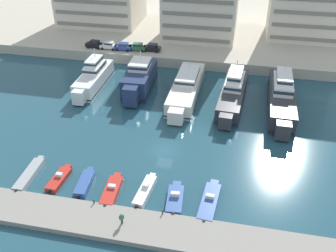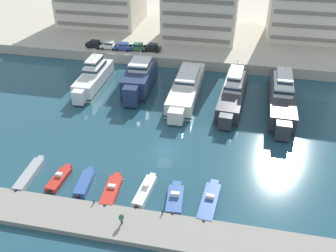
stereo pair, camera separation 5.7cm
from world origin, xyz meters
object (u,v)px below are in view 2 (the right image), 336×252
(yacht_charcoal_center, at_px, (282,97))
(pedestrian_near_edge, at_px, (121,218))
(motorboat_red_center_left, at_px, (112,190))
(yacht_white_far_left, at_px, (94,77))
(motorboat_grey_far_left, at_px, (30,174))
(car_black_center, at_px, (152,47))
(yacht_charcoal_center_left, at_px, (233,92))
(car_white_left, at_px, (109,45))
(car_blue_mid_left, at_px, (123,46))
(motorboat_blue_mid_right, at_px, (209,201))
(yacht_ivory_mid_left, at_px, (186,88))
(yacht_navy_left, at_px, (139,79))
(motorboat_red_left, at_px, (59,179))
(motorboat_blue_mid_left, at_px, (85,183))
(car_green_center_left, at_px, (138,47))
(motorboat_blue_center_right, at_px, (175,199))
(motorboat_white_center, at_px, (145,191))
(car_black_far_left, at_px, (95,44))

(yacht_charcoal_center, relative_size, pedestrian_near_edge, 13.74)
(motorboat_red_center_left, bearing_deg, pedestrian_near_edge, -59.84)
(yacht_white_far_left, bearing_deg, motorboat_grey_far_left, -87.52)
(car_black_center, bearing_deg, yacht_charcoal_center_left, -39.15)
(car_white_left, distance_m, car_blue_mid_left, 3.60)
(yacht_white_far_left, relative_size, car_white_left, 4.10)
(motorboat_blue_mid_right, relative_size, car_black_center, 1.96)
(yacht_ivory_mid_left, height_order, motorboat_grey_far_left, yacht_ivory_mid_left)
(yacht_navy_left, height_order, yacht_charcoal_center, yacht_charcoal_center)
(yacht_charcoal_center_left, xyz_separation_m, motorboat_red_left, (-22.87, -28.55, -1.66))
(pedestrian_near_edge, bearing_deg, motorboat_red_center_left, 120.16)
(motorboat_blue_mid_left, relative_size, car_green_center_left, 1.49)
(motorboat_grey_far_left, height_order, motorboat_blue_center_right, motorboat_blue_center_right)
(yacht_navy_left, distance_m, motorboat_white_center, 31.01)
(motorboat_white_center, bearing_deg, motorboat_blue_center_right, -7.38)
(yacht_ivory_mid_left, height_order, yacht_charcoal_center, yacht_charcoal_center)
(yacht_ivory_mid_left, bearing_deg, yacht_charcoal_center, -3.74)
(pedestrian_near_edge, bearing_deg, car_black_far_left, 114.22)
(motorboat_grey_far_left, relative_size, motorboat_blue_center_right, 1.26)
(motorboat_white_center, height_order, pedestrian_near_edge, pedestrian_near_edge)
(car_blue_mid_left, height_order, car_black_center, same)
(yacht_charcoal_center, distance_m, motorboat_grey_far_left, 45.91)
(motorboat_blue_mid_left, distance_m, car_green_center_left, 45.12)
(car_black_far_left, height_order, car_white_left, same)
(motorboat_white_center, bearing_deg, yacht_ivory_mid_left, 88.33)
(yacht_navy_left, xyz_separation_m, motorboat_red_center_left, (4.33, -30.33, -2.04))
(yacht_charcoal_center_left, xyz_separation_m, car_black_far_left, (-34.18, 15.60, 1.24))
(yacht_white_far_left, height_order, yacht_ivory_mid_left, yacht_white_far_left)
(motorboat_white_center, bearing_deg, motorboat_blue_mid_right, -0.46)
(motorboat_red_center_left, relative_size, motorboat_blue_center_right, 1.08)
(motorboat_red_left, xyz_separation_m, car_blue_mid_left, (-4.04, 44.04, 2.90))
(motorboat_blue_center_right, bearing_deg, motorboat_blue_mid_right, 6.02)
(motorboat_red_center_left, bearing_deg, motorboat_red_left, 174.07)
(yacht_white_far_left, relative_size, yacht_charcoal_center_left, 0.79)
(motorboat_red_center_left, distance_m, motorboat_blue_mid_right, 13.42)
(yacht_navy_left, relative_size, car_green_center_left, 3.82)
(car_white_left, height_order, pedestrian_near_edge, car_white_left)
(car_white_left, bearing_deg, motorboat_red_left, -80.16)
(yacht_ivory_mid_left, bearing_deg, car_blue_mid_left, 139.58)
(motorboat_red_center_left, bearing_deg, yacht_navy_left, 98.13)
(yacht_charcoal_center, distance_m, motorboat_red_left, 42.33)
(motorboat_grey_far_left, bearing_deg, yacht_ivory_mid_left, 57.99)
(yacht_charcoal_center_left, relative_size, car_black_center, 5.11)
(yacht_white_far_left, xyz_separation_m, car_white_left, (-1.81, 15.02, 1.18))
(yacht_white_far_left, relative_size, motorboat_blue_mid_left, 2.75)
(yacht_white_far_left, height_order, pedestrian_near_edge, yacht_white_far_left)
(pedestrian_near_edge, bearing_deg, motorboat_red_left, 150.44)
(yacht_navy_left, distance_m, motorboat_red_left, 29.80)
(car_black_center, height_order, pedestrian_near_edge, car_black_center)
(motorboat_red_left, xyz_separation_m, car_white_left, (-7.64, 44.05, 2.90))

